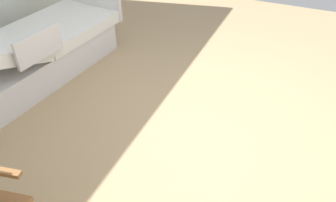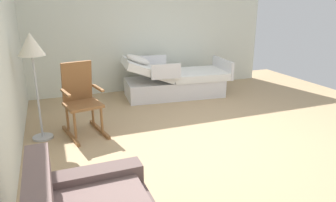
# 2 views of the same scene
# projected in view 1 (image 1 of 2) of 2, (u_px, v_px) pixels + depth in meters

# --- Properties ---
(ground_plane) EXTENTS (7.42, 7.42, 0.00)m
(ground_plane) POSITION_uv_depth(u_px,v_px,m) (213.00, 136.00, 3.12)
(ground_plane) COLOR tan
(hospital_bed) EXTENTS (1.15, 2.19, 0.93)m
(hospital_bed) POSITION_uv_depth(u_px,v_px,m) (34.00, 51.00, 3.84)
(hospital_bed) COLOR silver
(hospital_bed) RESTS_ON ground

